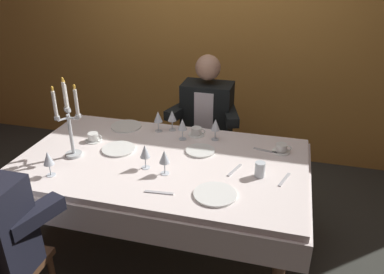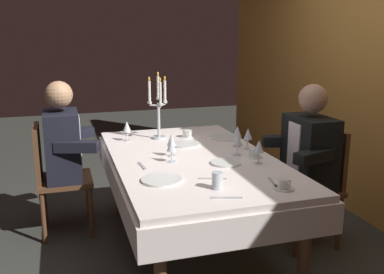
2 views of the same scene
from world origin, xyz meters
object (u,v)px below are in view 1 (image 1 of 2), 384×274
Objects in this scene: wine_glass_4 at (164,157)px; coffee_cup_2 at (281,148)px; dining_table at (162,174)px; candelabra at (69,123)px; wine_glass_1 at (215,125)px; dinner_plate_1 at (119,149)px; coffee_cup_1 at (197,132)px; coffee_cup_0 at (93,137)px; wine_glass_3 at (172,116)px; dinner_plate_0 at (126,126)px; dinner_plate_2 at (215,194)px; seated_diner_1 at (207,113)px; water_tumbler_0 at (260,170)px; wine_glass_6 at (182,125)px; dinner_plate_3 at (200,151)px; wine_glass_2 at (158,117)px; wine_glass_5 at (145,152)px; wine_glass_0 at (48,159)px.

wine_glass_4 is 1.24× the size of coffee_cup_2.
dining_table is 14.70× the size of coffee_cup_2.
candelabra is 3.37× the size of wine_glass_1.
coffee_cup_1 is (0.47, 0.37, 0.02)m from dinner_plate_1.
dining_table is 0.70m from candelabra.
wine_glass_3 is at bearing 33.29° from coffee_cup_0.
dinner_plate_0 is 1.14m from dinner_plate_2.
seated_diner_1 is (0.70, 0.99, -0.25)m from candelabra.
wine_glass_4 is 1.69× the size of water_tumbler_0.
dining_table is at bearing -99.21° from wine_glass_6.
wine_glass_4 reaches higher than coffee_cup_0.
dinner_plate_3 is 0.80m from coffee_cup_0.
dining_table is 0.52m from wine_glass_3.
wine_glass_4 is 0.60m from coffee_cup_1.
dinner_plate_3 is (0.56, 0.12, 0.00)m from dinner_plate_1.
wine_glass_3 is at bearing 144.75° from water_tumbler_0.
wine_glass_6 is at bearing 80.79° from dining_table.
wine_glass_2 reaches higher than coffee_cup_1.
water_tumbler_0 is at bearing 11.74° from wine_glass_4.
wine_glass_1 is (0.06, 0.21, 0.11)m from dinner_plate_3.
wine_glass_6 is at bearing -10.91° from dinner_plate_0.
coffee_cup_1 is 0.11× the size of seated_diner_1.
wine_glass_1 reaches higher than dining_table.
coffee_cup_2 is at bearing -8.50° from wine_glass_1.
seated_diner_1 is (0.06, 0.56, -0.12)m from wine_glass_6.
wine_glass_2 is 1.00× the size of wine_glass_6.
dinner_plate_2 is 0.76m from wine_glass_6.
dinner_plate_3 is (0.81, 0.28, -0.24)m from candelabra.
dinner_plate_2 is 0.20× the size of seated_diner_1.
wine_glass_1 is at bearing 171.50° from coffee_cup_2.
wine_glass_5 is (-0.49, 0.19, 0.11)m from dinner_plate_2.
candelabra is 1.44m from coffee_cup_2.
wine_glass_0 is 1.16m from wine_glass_1.
dinner_plate_1 is at bearing -117.82° from seated_diner_1.
coffee_cup_0 is at bearing 167.16° from dining_table.
dinner_plate_2 is 0.35m from water_tumbler_0.
wine_glass_4 is (0.08, -0.17, 0.23)m from dining_table.
dinner_plate_0 is 1.21m from coffee_cup_2.
dinner_plate_2 is 0.95m from wine_glass_2.
coffee_cup_0 is (-0.62, -0.19, -0.09)m from wine_glass_6.
coffee_cup_1 is at bearing 47.36° from wine_glass_0.
dinner_plate_0 is at bearing -139.53° from seated_diner_1.
wine_glass_6 is at bearing 178.74° from coffee_cup_2.
dinner_plate_1 is 0.57m from dinner_plate_3.
wine_glass_3 is 1.69× the size of water_tumbler_0.
coffee_cup_1 is at bearing 137.73° from water_tumbler_0.
seated_diner_1 reaches higher than coffee_cup_0.
seated_diner_1 is at bearing 82.84° from dining_table.
wine_glass_2 is 1.24× the size of coffee_cup_2.
dinner_plate_2 is 1.88× the size of coffee_cup_2.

